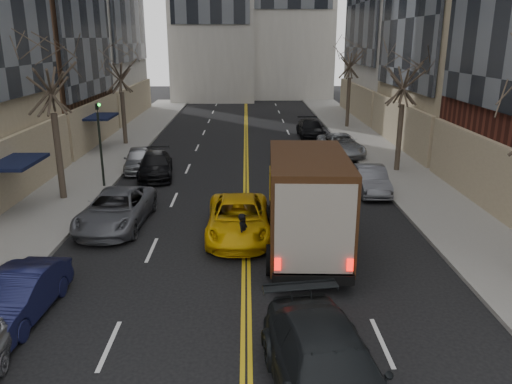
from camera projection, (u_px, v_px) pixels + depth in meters
sidewalk_left at (100, 164)px, 30.74m from camera, size 4.00×66.00×0.15m
sidewalk_right at (390, 163)px, 31.07m from camera, size 4.00×66.00×0.15m
tree_lf_mid at (47, 59)px, 22.13m from camera, size 3.20×3.20×8.91m
tree_lf_far at (119, 60)px, 34.72m from camera, size 3.20×3.20×8.12m
tree_rt_mid at (406, 63)px, 27.36m from camera, size 3.20×3.20×8.32m
tree_rt_far at (351, 48)px, 41.52m from camera, size 3.20×3.20×9.11m
traffic_signal at (100, 135)px, 25.18m from camera, size 0.29×0.26×4.70m
ups_truck at (306, 203)px, 17.72m from camera, size 3.04×6.96×3.75m
observer_sedan at (329, 374)px, 10.37m from camera, size 3.00×5.82×1.61m
taxi at (238, 218)px, 19.57m from camera, size 2.48×5.27×1.46m
pedestrian at (243, 234)px, 17.94m from camera, size 0.54×0.65×1.53m
parked_lf_b at (19, 296)px, 13.82m from camera, size 1.68×4.13×1.33m
parked_lf_c at (116, 209)px, 20.61m from camera, size 2.69×5.36×1.46m
parked_lf_d at (155, 165)px, 28.03m from camera, size 2.44×4.77×1.32m
parked_lf_e at (139, 159)px, 29.31m from camera, size 2.13×4.20×1.37m
parked_rt_a at (371, 180)px, 25.13m from camera, size 1.58×4.11×1.33m
parked_rt_b at (341, 145)px, 33.06m from camera, size 2.80×5.29×1.42m
parked_rt_c at (311, 129)px, 39.26m from camera, size 1.98×4.74×1.37m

